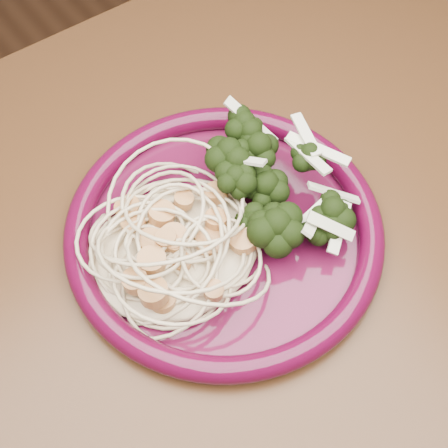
% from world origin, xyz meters
% --- Properties ---
extents(dining_table, '(1.20, 0.80, 0.75)m').
position_xyz_m(dining_table, '(0.00, 0.00, 0.65)').
color(dining_table, '#472814').
rests_on(dining_table, ground).
extents(dinner_plate, '(0.33, 0.33, 0.02)m').
position_xyz_m(dinner_plate, '(0.03, 0.06, 0.76)').
color(dinner_plate, '#470B26').
rests_on(dinner_plate, dining_table).
extents(spaghetti_pile, '(0.17, 0.16, 0.04)m').
position_xyz_m(spaghetti_pile, '(-0.02, 0.06, 0.77)').
color(spaghetti_pile, beige).
rests_on(spaghetti_pile, dinner_plate).
extents(scallop_cluster, '(0.14, 0.14, 0.04)m').
position_xyz_m(scallop_cluster, '(-0.02, 0.06, 0.81)').
color(scallop_cluster, tan).
rests_on(scallop_cluster, spaghetti_pile).
extents(broccoli_pile, '(0.11, 0.16, 0.05)m').
position_xyz_m(broccoli_pile, '(0.09, 0.05, 0.78)').
color(broccoli_pile, black).
rests_on(broccoli_pile, dinner_plate).
extents(onion_garnish, '(0.08, 0.11, 0.05)m').
position_xyz_m(onion_garnish, '(0.09, 0.05, 0.81)').
color(onion_garnish, beige).
rests_on(onion_garnish, broccoli_pile).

